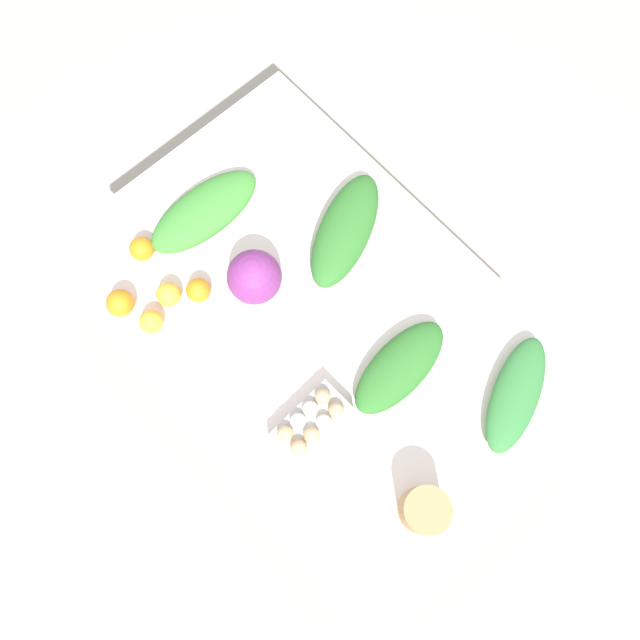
{
  "coord_description": "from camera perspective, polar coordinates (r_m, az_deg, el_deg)",
  "views": [
    {
      "loc": [
        -0.4,
        0.36,
        2.52
      ],
      "look_at": [
        0.0,
        0.0,
        0.78
      ],
      "focal_mm": 35.0,
      "sensor_mm": 36.0,
      "label": 1
    }
  ],
  "objects": [
    {
      "name": "greens_bunch_beet_tops",
      "position": [
        1.77,
        7.3,
        -4.28
      ],
      "size": [
        0.17,
        0.35,
        0.08
      ],
      "primitive_type": "ellipsoid",
      "rotation": [
        0.0,
        0.0,
        4.79
      ],
      "color": "#2D6B28",
      "rests_on": "dining_table"
    },
    {
      "name": "orange_3",
      "position": [
        1.86,
        -11.06,
        2.69
      ],
      "size": [
        0.07,
        0.07,
        0.07
      ],
      "primitive_type": "sphere",
      "color": "orange",
      "rests_on": "dining_table"
    },
    {
      "name": "cabbage_purple",
      "position": [
        1.8,
        -6.02,
        3.93
      ],
      "size": [
        0.16,
        0.16,
        0.16
      ],
      "primitive_type": "sphere",
      "color": "#7A2D75",
      "rests_on": "dining_table"
    },
    {
      "name": "orange_1",
      "position": [
        1.95,
        -16.0,
        6.27
      ],
      "size": [
        0.07,
        0.07,
        0.07
      ],
      "primitive_type": "sphere",
      "color": "orange",
      "rests_on": "dining_table"
    },
    {
      "name": "paper_bag",
      "position": [
        1.71,
        9.52,
        -16.78
      ],
      "size": [
        0.12,
        0.12,
        0.13
      ],
      "primitive_type": "cylinder",
      "color": "#A87F51",
      "rests_on": "dining_table"
    },
    {
      "name": "dining_table",
      "position": [
        1.92,
        -0.0,
        -0.96
      ],
      "size": [
        1.49,
        0.98,
        0.76
      ],
      "color": "silver",
      "rests_on": "ground_plane"
    },
    {
      "name": "orange_0",
      "position": [
        1.87,
        -13.68,
        2.28
      ],
      "size": [
        0.07,
        0.07,
        0.07
      ],
      "primitive_type": "sphere",
      "color": "#F9A833",
      "rests_on": "dining_table"
    },
    {
      "name": "greens_bunch_chard",
      "position": [
        1.83,
        17.48,
        -6.47
      ],
      "size": [
        0.26,
        0.38,
        0.07
      ],
      "primitive_type": "ellipsoid",
      "rotation": [
        0.0,
        0.0,
        5.12
      ],
      "color": "#337538",
      "rests_on": "dining_table"
    },
    {
      "name": "greens_bunch_dandelion",
      "position": [
        1.95,
        -10.52,
        9.75
      ],
      "size": [
        0.17,
        0.39,
        0.08
      ],
      "primitive_type": "ellipsoid",
      "rotation": [
        0.0,
        0.0,
        4.69
      ],
      "color": "#3D8433",
      "rests_on": "dining_table"
    },
    {
      "name": "egg_carton",
      "position": [
        1.73,
        -0.82,
        -9.43
      ],
      "size": [
        0.13,
        0.23,
        0.09
      ],
      "rotation": [
        0.0,
        0.0,
        1.61
      ],
      "color": "#A8A8A3",
      "rests_on": "dining_table"
    },
    {
      "name": "greens_bunch_scallion",
      "position": [
        1.89,
        2.33,
        8.23
      ],
      "size": [
        0.31,
        0.42,
        0.09
      ],
      "primitive_type": "ellipsoid",
      "rotation": [
        0.0,
        0.0,
        5.16
      ],
      "color": "#2D6B28",
      "rests_on": "dining_table"
    },
    {
      "name": "orange_4",
      "position": [
        1.9,
        -17.81,
        1.49
      ],
      "size": [
        0.08,
        0.08,
        0.08
      ],
      "primitive_type": "sphere",
      "color": "orange",
      "rests_on": "dining_table"
    },
    {
      "name": "orange_2",
      "position": [
        1.86,
        -15.19,
        -0.16
      ],
      "size": [
        0.07,
        0.07,
        0.07
      ],
      "primitive_type": "sphere",
      "color": "#F9A833",
      "rests_on": "dining_table"
    },
    {
      "name": "ground_plane",
      "position": [
        2.57,
        -0.0,
        -5.16
      ],
      "size": [
        8.0,
        8.0,
        0.0
      ],
      "primitive_type": "plane",
      "color": "#B2A899"
    }
  ]
}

